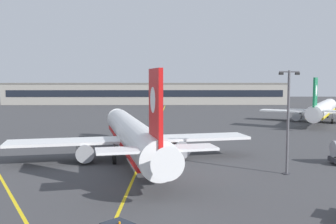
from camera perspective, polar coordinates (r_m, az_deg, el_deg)
The scene contains 7 objects.
ground_plane at distance 39.17m, azimuth -4.24°, elevation -11.02°, with size 400.00×400.00×0.00m, color #3D3D3F.
taxiway_centreline at distance 68.48m, azimuth -2.65°, elevation -4.16°, with size 0.30×180.00×0.01m, color yellow.
taxiway_lead_in_stripe at distance 44.20m, azimuth -22.76°, elevation -9.55°, with size 0.30×60.00×0.01m, color yellow.
airliner_foreground at distance 51.66m, azimuth -5.16°, elevation -3.34°, with size 32.29×41.14×11.65m.
airliner_background at distance 103.18m, azimuth 21.55°, elevation 0.32°, with size 28.82×35.96×11.01m.
apron_lamp_post at distance 45.60m, azimuth 17.06°, elevation -1.15°, with size 2.24×0.90×11.63m.
terminal_building at distance 167.75m, azimuth -3.29°, elevation 2.71°, with size 119.42×12.40×9.05m.
Camera 1 is at (2.46, -37.60, 10.68)m, focal length 41.89 mm.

